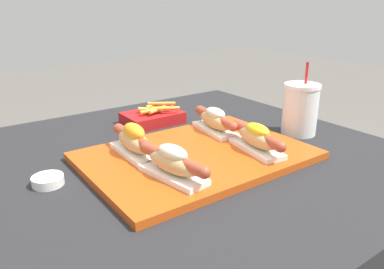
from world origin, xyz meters
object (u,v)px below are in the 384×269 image
Objects in this scene: drink_cup at (300,109)px; fries_basket at (153,117)px; hot_dog_2 at (134,141)px; sauce_bowl at (48,180)px; hot_dog_0 at (173,162)px; hot_dog_3 at (215,120)px; serving_tray at (197,156)px; hot_dog_1 at (257,138)px.

fries_basket is (-0.29, 0.33, -0.05)m from drink_cup.
hot_dog_2 is 0.21m from sauce_bowl.
sauce_bowl is (-0.21, 0.15, -0.04)m from hot_dog_0.
hot_dog_3 is at bearing 2.06° from sauce_bowl.
hot_dog_0 reaches higher than serving_tray.
hot_dog_3 reaches higher than fries_basket.
hot_dog_0 is at bearing -172.92° from drink_cup.
drink_cup is (0.22, -0.11, 0.02)m from hot_dog_3.
fries_basket is (0.39, 0.23, 0.01)m from sauce_bowl.
hot_dog_0 is 0.98× the size of drink_cup.
serving_tray is at bearing 176.45° from drink_cup.
hot_dog_0 is 0.15m from hot_dog_2.
drink_cup is at bearing -3.55° from serving_tray.
drink_cup is (0.48, -0.10, 0.02)m from hot_dog_2.
hot_dog_3 is at bearing 152.87° from drink_cup.
sauce_bowl is 0.69m from drink_cup.
hot_dog_2 is (-0.01, 0.15, 0.00)m from hot_dog_0.
drink_cup is at bearing -11.36° from hot_dog_2.
hot_dog_2 is at bearing -128.40° from fries_basket.
fries_basket is at bearing 99.94° from hot_dog_1.
serving_tray is at bearing 33.61° from hot_dog_0.
serving_tray is 0.15m from hot_dog_0.
hot_dog_1 is at bearing -80.06° from fries_basket.
hot_dog_1 is 3.06× the size of sauce_bowl.
hot_dog_3 is (0.25, 0.17, -0.00)m from hot_dog_0.
drink_cup reaches higher than hot_dog_3.
hot_dog_1 is at bearing 0.78° from hot_dog_0.
sauce_bowl is at bearing -149.00° from fries_basket.
drink_cup reaches higher than hot_dog_2.
hot_dog_1 is 0.48m from sauce_bowl.
sauce_bowl is at bearing -179.92° from hot_dog_2.
sauce_bowl is at bearing 167.46° from serving_tray.
hot_dog_0 is 0.43m from fries_basket.
hot_dog_0 is at bearing -145.75° from hot_dog_3.
hot_dog_0 is 1.00× the size of hot_dog_1.
hot_dog_1 is 0.29m from hot_dog_2.
hot_dog_1 is 1.15× the size of fries_basket.
drink_cup reaches higher than fries_basket.
hot_dog_2 is (-0.25, 0.15, 0.00)m from hot_dog_1.
hot_dog_1 reaches higher than fries_basket.
hot_dog_0 is at bearing -179.22° from hot_dog_1.
hot_dog_2 is at bearing 0.08° from sauce_bowl.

